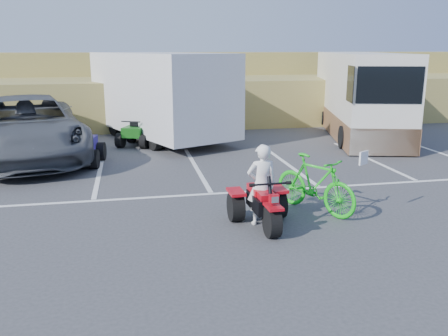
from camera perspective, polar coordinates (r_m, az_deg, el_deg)
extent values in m
plane|color=#3B3B3E|center=(8.95, 1.18, -7.65)|extent=(100.00, 100.00, 0.00)
cube|color=white|center=(13.55, -14.75, -0.47)|extent=(0.12, 5.00, 0.01)
cube|color=white|center=(13.64, -3.37, 0.09)|extent=(0.12, 5.00, 0.01)
cube|color=white|center=(14.25, 7.44, 0.61)|extent=(0.12, 5.00, 0.01)
cube|color=white|center=(15.32, 17.05, 1.06)|extent=(0.12, 5.00, 0.01)
cube|color=white|center=(16.76, 25.21, 1.42)|extent=(0.12, 5.00, 0.01)
cube|color=white|center=(11.17, -1.49, -3.12)|extent=(28.00, 0.12, 0.01)
cube|color=olive|center=(22.30, -6.70, 8.15)|extent=(40.00, 6.00, 2.00)
cube|color=olive|center=(25.70, -7.44, 11.17)|extent=(40.00, 4.00, 2.20)
imported|color=white|center=(9.10, 4.54, -2.03)|extent=(0.59, 0.39, 1.59)
imported|color=#14BF19|center=(10.00, 10.89, -1.89)|extent=(1.51, 2.01, 1.20)
imported|color=#494C51|center=(15.79, -22.55, 4.49)|extent=(4.60, 7.41, 1.91)
cube|color=silver|center=(17.86, -7.70, 9.04)|extent=(5.21, 7.29, 2.82)
cylinder|color=black|center=(18.04, -7.56, 4.75)|extent=(2.59, 1.72, 0.79)
cube|color=silver|center=(19.61, 15.84, 8.64)|extent=(4.31, 8.89, 3.10)
cube|color=brown|center=(19.75, 15.62, 5.40)|extent=(4.35, 8.90, 0.86)
cube|color=black|center=(15.37, 19.33, 9.38)|extent=(1.92, 0.53, 1.12)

